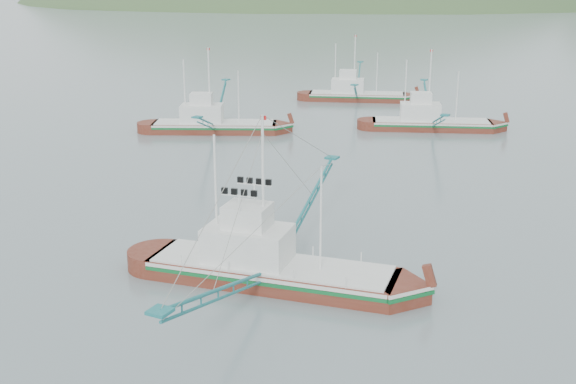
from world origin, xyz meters
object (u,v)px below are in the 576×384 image
at_px(bg_boat_far, 431,113).
at_px(bg_boat_extra, 356,87).
at_px(main_boat, 268,254).
at_px(bg_boat_left, 213,114).

relative_size(bg_boat_far, bg_boat_extra, 0.99).
relative_size(main_boat, bg_boat_far, 1.12).
xyz_separation_m(bg_boat_far, bg_boat_extra, (-14.20, 13.77, -0.03)).
xyz_separation_m(bg_boat_far, bg_boat_left, (-20.36, -11.80, 0.12)).
distance_m(main_boat, bg_boat_far, 43.85).
bearing_deg(bg_boat_extra, main_boat, -92.59).
distance_m(main_boat, bg_boat_left, 39.92).
bearing_deg(bg_boat_extra, bg_boat_left, -123.38).
bearing_deg(bg_boat_far, main_boat, -106.73).
relative_size(main_boat, bg_boat_extra, 1.11).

